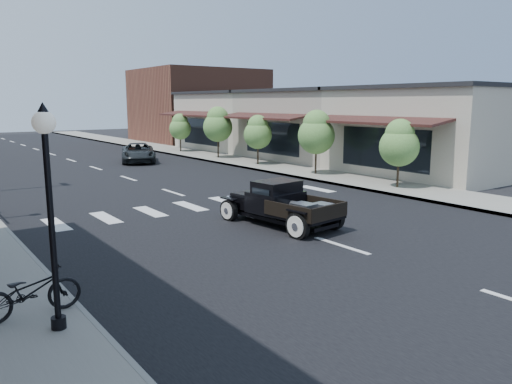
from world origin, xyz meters
TOP-DOWN VIEW (x-y plane):
  - ground at (0.00, 0.00)m, footprint 120.00×120.00m
  - road at (0.00, 15.00)m, footprint 14.00×80.00m
  - road_markings at (0.00, 10.00)m, footprint 12.00×60.00m
  - sidewalk_right at (8.50, 15.00)m, footprint 3.00×80.00m
  - storefront_near at (15.00, 4.00)m, footprint 10.00×9.00m
  - storefront_mid at (15.00, 13.00)m, footprint 10.00×9.00m
  - storefront_far at (15.00, 22.00)m, footprint 10.00×9.00m
  - far_building_right at (15.50, 32.00)m, footprint 11.00×10.00m
  - lamp_post_a at (-7.60, -4.00)m, footprint 0.36×0.36m
  - small_tree_a at (8.30, 1.74)m, footprint 1.73×1.73m
  - small_tree_b at (8.30, 7.02)m, footprint 1.92×1.92m
  - small_tree_c at (8.30, 12.16)m, footprint 1.71×1.71m
  - small_tree_d at (8.30, 16.73)m, footprint 1.98×1.98m
  - small_tree_e at (8.30, 22.20)m, footprint 1.65×1.65m
  - hotrod_pickup at (0.11, -0.24)m, footprint 2.45×4.38m
  - second_car at (3.23, 18.35)m, footprint 3.53×4.87m
  - motorcycle at (-7.85, -3.22)m, footprint 1.73×0.63m

SIDE VIEW (x-z plane):
  - ground at x=0.00m, z-range 0.00..0.00m
  - road_markings at x=0.00m, z-range -0.03..0.03m
  - road at x=0.00m, z-range 0.00..0.02m
  - sidewalk_right at x=8.50m, z-range 0.00..0.15m
  - motorcycle at x=-7.85m, z-range 0.15..1.06m
  - second_car at x=3.23m, z-range 0.00..1.23m
  - hotrod_pickup at x=0.11m, z-range 0.00..1.45m
  - small_tree_e at x=8.30m, z-range 0.15..2.91m
  - small_tree_c at x=8.30m, z-range 0.15..3.00m
  - small_tree_a at x=8.30m, z-range 0.15..3.03m
  - small_tree_b at x=8.30m, z-range 0.15..3.34m
  - small_tree_d at x=8.30m, z-range 0.15..3.45m
  - lamp_post_a at x=-7.60m, z-range 0.15..3.83m
  - storefront_near at x=15.00m, z-range 0.00..4.50m
  - storefront_mid at x=15.00m, z-range 0.00..4.50m
  - storefront_far at x=15.00m, z-range 0.00..4.50m
  - far_building_right at x=15.50m, z-range 0.00..7.00m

